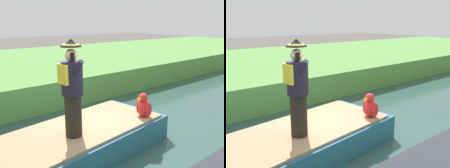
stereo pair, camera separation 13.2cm
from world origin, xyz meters
TOP-DOWN VIEW (x-y plane):
  - ground_plane at (0.00, 0.00)m, footprint 80.00×80.00m
  - canal_water at (0.00, 0.00)m, footprint 5.44×48.00m
  - boat at (0.00, -0.63)m, footprint 2.22×4.36m
  - person_pirate at (0.24, -0.82)m, footprint 0.61×0.42m
  - parrot_plush at (0.44, 0.95)m, footprint 0.36×0.34m

SIDE VIEW (x-z plane):
  - ground_plane at x=0.00m, z-range 0.00..0.00m
  - canal_water at x=0.00m, z-range 0.00..0.10m
  - boat at x=0.00m, z-range 0.10..0.71m
  - parrot_plush at x=0.44m, z-range 0.67..1.24m
  - person_pirate at x=0.24m, z-range 0.71..2.56m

